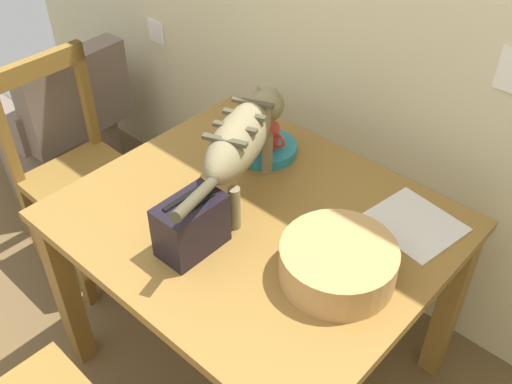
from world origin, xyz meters
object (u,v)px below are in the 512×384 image
(coffee_mug, at_px, (267,136))
(wicker_armchair, at_px, (63,135))
(book_stack, at_px, (336,277))
(toaster, at_px, (191,225))
(dining_table, at_px, (256,238))
(cat, at_px, (243,137))
(wicker_basket, at_px, (338,262))
(saucer_bowl, at_px, (266,149))
(magazine, at_px, (413,224))
(wooden_chair_far, at_px, (78,174))

(coffee_mug, distance_m, wicker_armchair, 1.42)
(book_stack, height_order, toaster, toaster)
(dining_table, distance_m, book_stack, 0.38)
(cat, bearing_deg, coffee_mug, 89.23)
(wicker_armchair, bearing_deg, wicker_basket, -99.43)
(saucer_bowl, bearing_deg, cat, -68.09)
(cat, bearing_deg, magazine, 2.55)
(cat, distance_m, wicker_armchair, 1.55)
(wooden_chair_far, bearing_deg, cat, 100.29)
(magazine, bearing_deg, wicker_armchair, -167.56)
(cat, xyz_separation_m, wooden_chair_far, (-0.83, -0.13, -0.50))
(saucer_bowl, height_order, wicker_armchair, saucer_bowl)
(saucer_bowl, relative_size, coffee_mug, 1.67)
(cat, xyz_separation_m, wicker_armchair, (-1.39, 0.11, -0.68))
(coffee_mug, distance_m, wooden_chair_far, 0.90)
(saucer_bowl, bearing_deg, coffee_mug, 0.00)
(dining_table, relative_size, wooden_chair_far, 1.21)
(saucer_bowl, bearing_deg, toaster, -72.87)
(coffee_mug, bearing_deg, book_stack, -31.76)
(book_stack, xyz_separation_m, wicker_armchair, (-1.85, 0.25, -0.51))
(saucer_bowl, relative_size, book_stack, 1.14)
(saucer_bowl, xyz_separation_m, wicker_armchair, (-1.30, -0.09, -0.49))
(book_stack, bearing_deg, wooden_chair_far, -179.99)
(cat, distance_m, magazine, 0.58)
(toaster, height_order, wooden_chair_far, wooden_chair_far)
(dining_table, distance_m, wicker_armchair, 1.56)
(coffee_mug, relative_size, wicker_armchair, 0.17)
(magazine, distance_m, toaster, 0.68)
(toaster, relative_size, wicker_armchair, 0.26)
(cat, distance_m, toaster, 0.32)
(coffee_mug, relative_size, book_stack, 0.68)
(coffee_mug, height_order, book_stack, coffee_mug)
(magazine, bearing_deg, dining_table, -132.97)
(magazine, relative_size, wicker_basket, 0.80)
(toaster, xyz_separation_m, wicker_armchair, (-1.46, 0.40, -0.56))
(wicker_armchair, bearing_deg, dining_table, -99.64)
(coffee_mug, bearing_deg, cat, -68.86)
(magazine, relative_size, toaster, 1.29)
(saucer_bowl, distance_m, coffee_mug, 0.06)
(magazine, height_order, book_stack, book_stack)
(saucer_bowl, relative_size, wicker_basket, 0.67)
(wooden_chair_far, bearing_deg, wicker_armchair, -112.88)
(wicker_armchair, bearing_deg, wooden_chair_far, -116.65)
(book_stack, height_order, wooden_chair_far, wooden_chair_far)
(cat, bearing_deg, saucer_bowl, 90.00)
(toaster, bearing_deg, wicker_basket, 26.35)
(wicker_basket, bearing_deg, book_stack, -58.92)
(cat, relative_size, book_stack, 3.65)
(wooden_chair_far, bearing_deg, wicker_basket, 92.44)
(wooden_chair_far, relative_size, wicker_armchair, 1.20)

